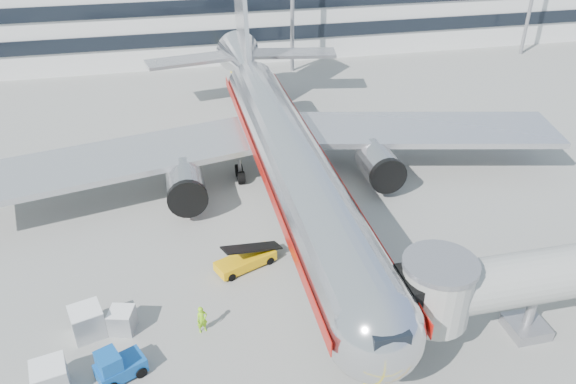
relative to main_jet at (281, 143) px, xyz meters
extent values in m
plane|color=gray|center=(0.00, -11.72, -4.23)|extent=(180.00, 180.00, 0.00)
cube|color=yellow|center=(0.00, -1.72, -4.23)|extent=(0.25, 70.00, 0.01)
cylinder|color=silver|center=(0.00, -3.72, -0.03)|extent=(5.00, 36.00, 5.00)
sphere|color=silver|center=(0.00, -21.72, -0.03)|extent=(5.00, 5.00, 5.00)
cone|color=silver|center=(0.00, 19.28, 0.57)|extent=(5.00, 10.00, 5.00)
cube|color=black|center=(0.00, -23.22, 1.09)|extent=(1.80, 1.20, 0.90)
cube|color=#B7B7BC|center=(13.00, 1.78, -0.83)|extent=(24.95, 12.07, 0.50)
cube|color=#B7B7BC|center=(-13.00, 1.78, -0.83)|extent=(24.95, 12.07, 0.50)
cylinder|color=#99999E|center=(8.00, -1.72, -2.03)|extent=(3.00, 4.20, 3.00)
cylinder|color=#99999E|center=(-8.00, -1.72, -2.03)|extent=(3.00, 4.20, 3.00)
cylinder|color=black|center=(8.00, -3.72, -2.03)|extent=(3.10, 0.50, 3.10)
cylinder|color=black|center=(-8.00, -3.72, -2.03)|extent=(3.10, 0.50, 3.10)
cube|color=#B7B7BC|center=(0.00, 19.78, 4.97)|extent=(0.45, 9.39, 13.72)
cube|color=#B7B7BC|center=(5.50, 20.28, 1.17)|extent=(10.41, 4.94, 0.35)
cube|color=#B7B7BC|center=(-5.50, 20.28, 1.17)|extent=(10.41, 4.94, 0.35)
cylinder|color=gray|center=(0.00, -19.72, -3.33)|extent=(0.24, 0.24, 1.80)
cylinder|color=black|center=(0.00, -19.72, -3.78)|extent=(0.35, 0.90, 0.90)
cylinder|color=gray|center=(3.20, 2.28, -3.23)|extent=(0.30, 0.30, 2.00)
cylinder|color=gray|center=(-3.20, 2.28, -3.23)|extent=(0.30, 0.30, 2.00)
cube|color=#AD130C|center=(2.52, -3.72, 0.27)|extent=(0.06, 38.00, 0.90)
cube|color=#AD130C|center=(-2.52, -3.72, 0.27)|extent=(0.06, 38.00, 0.90)
cylinder|color=#A8A8A3|center=(10.50, -19.72, -0.03)|extent=(13.00, 3.00, 3.00)
cylinder|color=#A8A8A3|center=(4.20, -19.72, -0.03)|extent=(3.80, 3.80, 3.40)
cylinder|color=gray|center=(4.20, -19.72, 1.87)|extent=(4.00, 4.00, 0.30)
cube|color=black|center=(2.90, -19.72, -0.03)|extent=(1.40, 2.60, 2.60)
cylinder|color=gray|center=(10.50, -19.72, -2.63)|extent=(0.56, 0.56, 3.20)
cube|color=gray|center=(10.50, -19.72, -3.88)|extent=(2.20, 2.20, 0.70)
cylinder|color=black|center=(9.60, -19.72, -3.88)|extent=(0.35, 0.70, 0.70)
cylinder|color=black|center=(11.40, -19.72, -3.88)|extent=(0.35, 0.70, 0.70)
cube|color=black|center=(0.00, 34.18, -0.23)|extent=(150.00, 0.30, 1.80)
cube|color=black|center=(0.00, 34.18, 3.77)|extent=(150.00, 0.30, 1.80)
cube|color=#E4A409|center=(-4.68, -9.99, -3.71)|extent=(4.45, 3.02, 0.67)
cube|color=black|center=(-4.68, -9.99, -2.85)|extent=(4.46, 2.66, 1.46)
cylinder|color=black|center=(-6.34, -9.96, -3.95)|extent=(0.63, 0.47, 0.57)
cylinder|color=black|center=(-5.83, -11.19, -3.95)|extent=(0.63, 0.47, 0.57)
cylinder|color=black|center=(-3.53, -8.78, -3.95)|extent=(0.63, 0.47, 0.57)
cylinder|color=black|center=(-3.02, -10.01, -3.95)|extent=(0.63, 0.47, 0.57)
cube|color=#0E4A9A|center=(-12.70, -17.86, -3.65)|extent=(2.91, 2.36, 0.82)
cube|color=#0E4A9A|center=(-13.20, -18.09, -2.83)|extent=(1.55, 1.69, 1.00)
cube|color=black|center=(-13.20, -18.09, -2.51)|extent=(1.39, 1.48, 0.09)
cylinder|color=black|center=(-13.72, -17.58, -3.92)|extent=(0.69, 0.51, 0.63)
cylinder|color=black|center=(-12.23, -16.91, -3.92)|extent=(0.69, 0.51, 0.63)
cylinder|color=black|center=(-11.68, -18.15, -3.92)|extent=(0.69, 0.51, 0.63)
cube|color=#B3B6BB|center=(-14.65, -14.19, -3.33)|extent=(2.17, 2.17, 1.80)
cube|color=white|center=(-14.65, -14.19, -2.41)|extent=(2.17, 2.17, 0.07)
cube|color=#B3B6BB|center=(-12.70, -14.30, -3.52)|extent=(1.70, 1.70, 1.43)
cube|color=white|center=(-12.70, -14.30, -2.79)|extent=(1.70, 1.70, 0.05)
cube|color=#B3B6BB|center=(-16.17, -18.14, -3.34)|extent=(2.06, 2.06, 1.79)
cube|color=white|center=(-16.17, -18.14, -2.42)|extent=(2.06, 2.06, 0.07)
imported|color=#89D916|center=(-8.11, -15.47, -3.33)|extent=(0.75, 0.61, 1.80)
camera|label=1|loc=(-8.61, -40.44, 19.79)|focal=35.00mm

